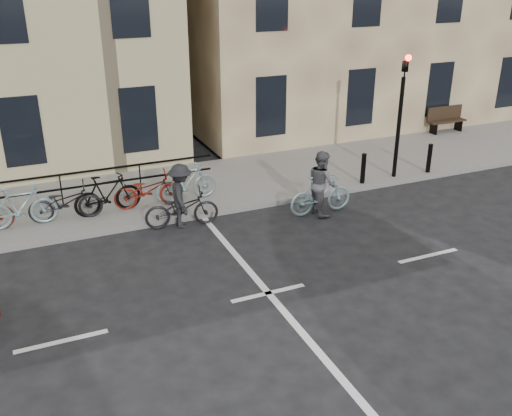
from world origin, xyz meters
name	(u,v)px	position (x,y,z in m)	size (l,w,h in m)	color
ground	(268,293)	(0.00, 0.00, 0.00)	(120.00, 120.00, 0.00)	black
sidewalk	(36,212)	(-4.00, 6.00, 0.07)	(46.00, 4.00, 0.15)	slate
traffic_light	(401,101)	(6.20, 4.34, 2.45)	(0.18, 0.30, 3.90)	black
bollard_east	(363,168)	(5.00, 4.25, 0.60)	(0.14, 0.14, 0.90)	black
bollard_west	(429,158)	(7.40, 4.25, 0.60)	(0.14, 0.14, 0.90)	black
bench	(446,118)	(11.00, 7.73, 0.67)	(1.60, 0.41, 0.97)	black
parked_bikes	(41,204)	(-3.87, 5.04, 0.65)	(9.35, 1.23, 1.05)	black
cyclist_grey	(321,189)	(2.94, 3.10, 0.70)	(1.79, 0.85, 1.72)	#7B9AA2
cyclist_dark	(181,202)	(-0.66, 3.78, 0.65)	(1.92, 1.13, 1.64)	black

